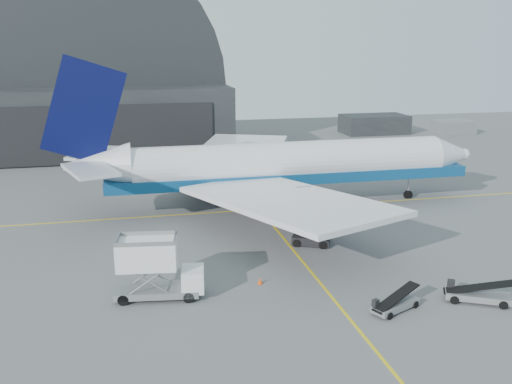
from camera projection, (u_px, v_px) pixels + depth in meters
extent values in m
plane|color=#565659|center=(312.00, 273.00, 49.83)|extent=(200.00, 200.00, 0.00)
cube|color=yellow|center=(260.00, 209.00, 68.68)|extent=(80.00, 0.25, 0.02)
cube|color=yellow|center=(320.00, 282.00, 47.94)|extent=(0.25, 40.00, 0.02)
cube|color=black|center=(88.00, 118.00, 104.85)|extent=(50.00, 28.00, 12.00)
cube|color=black|center=(84.00, 135.00, 91.82)|extent=(42.00, 0.40, 9.50)
cube|color=black|center=(374.00, 133.00, 125.84)|extent=(14.00, 8.00, 4.00)
cube|color=slate|center=(453.00, 133.00, 125.71)|extent=(8.00, 6.00, 2.80)
cylinder|color=white|center=(291.00, 162.00, 68.85)|extent=(37.84, 5.05, 5.05)
cone|color=white|center=(449.00, 155.00, 73.40)|extent=(4.62, 5.05, 5.05)
sphere|color=white|center=(464.00, 154.00, 73.85)|extent=(1.47, 1.47, 1.47)
cone|color=white|center=(98.00, 166.00, 63.85)|extent=(7.36, 5.05, 5.05)
cube|color=black|center=(441.00, 150.00, 72.97)|extent=(2.73, 2.31, 0.74)
cube|color=navy|center=(291.00, 175.00, 69.27)|extent=(44.15, 5.10, 1.26)
cube|color=white|center=(286.00, 200.00, 56.33)|extent=(19.38, 25.77, 1.53)
cube|color=white|center=(237.00, 153.00, 80.11)|extent=(19.38, 25.77, 1.53)
cube|color=white|center=(90.00, 170.00, 59.12)|extent=(6.43, 8.80, 0.37)
cube|color=white|center=(94.00, 153.00, 68.04)|extent=(6.43, 8.80, 0.37)
cube|color=#070B39|center=(84.00, 111.00, 62.04)|extent=(9.75, 0.53, 12.11)
cylinder|color=gray|center=(303.00, 203.00, 61.40)|extent=(5.47, 2.84, 2.84)
cylinder|color=gray|center=(266.00, 170.00, 77.26)|extent=(5.47, 2.84, 2.84)
cylinder|color=#A5A5AA|center=(408.00, 187.00, 73.25)|extent=(0.29, 0.29, 2.94)
cylinder|color=black|center=(408.00, 195.00, 73.51)|extent=(1.16, 0.37, 1.16)
cylinder|color=black|center=(281.00, 210.00, 66.49)|extent=(1.37, 0.47, 1.37)
cylinder|color=black|center=(267.00, 195.00, 72.83)|extent=(1.37, 0.47, 1.37)
cube|color=slate|center=(157.00, 290.00, 44.97)|extent=(6.81, 3.45, 0.54)
cube|color=silver|center=(193.00, 279.00, 44.99)|extent=(2.06, 2.71, 1.74)
cube|color=black|center=(203.00, 275.00, 45.00)|extent=(0.36, 2.06, 0.98)
cube|color=silver|center=(147.00, 254.00, 44.12)|extent=(4.88, 3.30, 2.17)
cylinder|color=black|center=(189.00, 297.00, 44.13)|extent=(0.90, 0.44, 0.87)
cylinder|color=black|center=(189.00, 285.00, 46.33)|extent=(0.90, 0.44, 0.87)
cylinder|color=black|center=(123.00, 300.00, 43.70)|extent=(0.90, 0.44, 0.87)
cylinder|color=black|center=(127.00, 287.00, 45.89)|extent=(0.90, 0.44, 0.87)
cube|color=black|center=(311.00, 240.00, 56.73)|extent=(4.20, 3.40, 0.83)
cube|color=silver|center=(317.00, 233.00, 56.43)|extent=(1.87, 2.05, 0.83)
cylinder|color=black|center=(323.00, 245.00, 55.63)|extent=(0.89, 0.64, 0.83)
cylinder|color=black|center=(325.00, 239.00, 57.38)|extent=(0.89, 0.64, 0.83)
cylinder|color=black|center=(297.00, 243.00, 56.16)|extent=(0.89, 0.64, 0.83)
cylinder|color=black|center=(300.00, 237.00, 57.90)|extent=(0.89, 0.64, 0.83)
cube|color=slate|center=(396.00, 305.00, 42.83)|extent=(4.36, 3.03, 0.42)
cube|color=black|center=(396.00, 297.00, 42.66)|extent=(4.40, 2.72, 1.20)
cube|color=black|center=(376.00, 303.00, 42.10)|extent=(0.59, 0.54, 0.57)
cylinder|color=black|center=(415.00, 305.00, 43.26)|extent=(0.61, 0.45, 0.57)
cylinder|color=black|center=(401.00, 299.00, 44.27)|extent=(0.61, 0.45, 0.57)
cylinder|color=black|center=(389.00, 316.00, 41.47)|extent=(0.61, 0.45, 0.57)
cylinder|color=black|center=(375.00, 309.00, 42.48)|extent=(0.61, 0.45, 0.57)
cube|color=slate|center=(478.00, 296.00, 44.20)|extent=(5.07, 3.69, 0.50)
cube|color=black|center=(479.00, 287.00, 44.00)|extent=(5.09, 3.34, 1.41)
cube|color=black|center=(451.00, 284.00, 45.10)|extent=(0.69, 0.64, 0.66)
cylinder|color=black|center=(503.00, 305.00, 43.09)|extent=(0.71, 0.55, 0.66)
cylinder|color=black|center=(500.00, 296.00, 44.54)|extent=(0.71, 0.55, 0.66)
cylinder|color=black|center=(454.00, 300.00, 43.94)|extent=(0.71, 0.55, 0.66)
cylinder|color=black|center=(453.00, 292.00, 45.38)|extent=(0.71, 0.55, 0.66)
cube|color=#F04507|center=(260.00, 284.00, 47.63)|extent=(0.39, 0.39, 0.03)
cone|color=#F04507|center=(260.00, 281.00, 47.56)|extent=(0.39, 0.39, 0.56)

